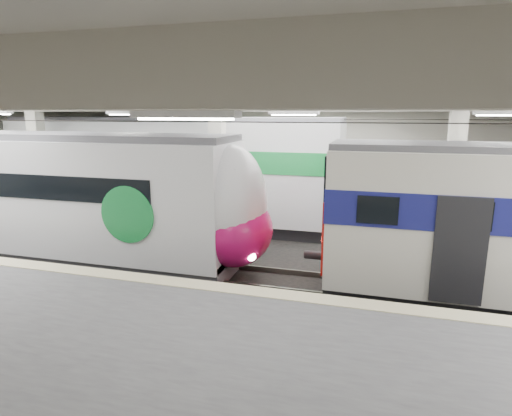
% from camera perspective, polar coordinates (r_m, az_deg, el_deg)
% --- Properties ---
extents(station_hall, '(36.00, 24.00, 5.75)m').
position_cam_1_polar(station_hall, '(10.47, 0.94, 3.15)').
color(station_hall, black).
rests_on(station_hall, ground).
extents(modern_emu, '(13.29, 2.75, 4.31)m').
position_cam_1_polar(modern_emu, '(15.03, -21.06, 0.88)').
color(modern_emu, silver).
rests_on(modern_emu, ground).
extents(far_train, '(15.05, 3.11, 4.76)m').
position_cam_1_polar(far_train, '(19.53, -11.22, 5.04)').
color(far_train, silver).
rests_on(far_train, ground).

